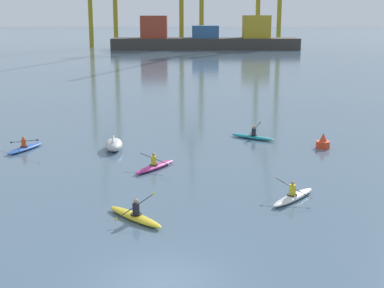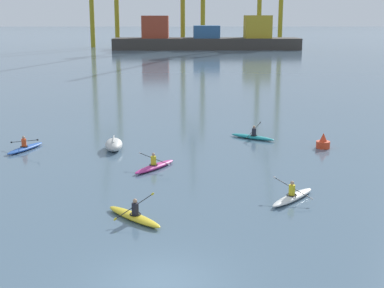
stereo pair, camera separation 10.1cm
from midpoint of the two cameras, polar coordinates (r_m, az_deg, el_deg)
name	(u,v)px [view 1 (the left image)]	position (r m, az deg, el deg)	size (l,w,h in m)	color
ground_plane	(161,283)	(18.31, -3.38, -14.30)	(800.00, 800.00, 0.00)	slate
container_barge	(205,39)	(139.39, 1.38, 10.95)	(46.52, 8.79, 8.37)	#38332D
capsized_dinghy	(114,145)	(35.46, -8.25, -0.06)	(1.37, 2.70, 0.76)	beige
channel_buoy	(323,143)	(36.62, 13.44, 0.15)	(0.90, 0.90, 1.00)	red
kayak_teal	(253,136)	(38.51, 6.27, 0.79)	(3.12, 2.46, 1.08)	teal
kayak_yellow	(135,216)	(23.49, -6.11, -7.47)	(2.76, 2.89, 1.00)	yellow
kayak_blue	(25,148)	(36.63, -17.12, -0.38)	(2.11, 3.37, 0.95)	#2856B2
kayak_white	(293,196)	(26.17, 10.40, -5.40)	(2.69, 2.96, 1.00)	silver
kayak_magenta	(155,166)	(30.89, -4.01, -2.30)	(2.45, 3.13, 0.95)	#C13384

